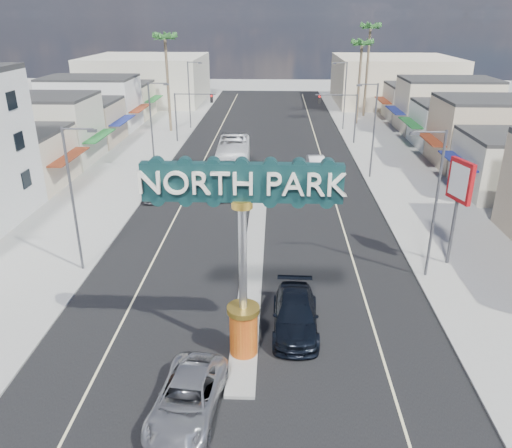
# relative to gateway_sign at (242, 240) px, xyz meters

# --- Properties ---
(ground) EXTENTS (160.00, 160.00, 0.00)m
(ground) POSITION_rel_gateway_sign_xyz_m (0.00, 28.02, -5.93)
(ground) COLOR gray
(ground) RESTS_ON ground
(road) EXTENTS (20.00, 120.00, 0.01)m
(road) POSITION_rel_gateway_sign_xyz_m (0.00, 28.02, -5.92)
(road) COLOR black
(road) RESTS_ON ground
(median_island) EXTENTS (1.30, 30.00, 0.16)m
(median_island) POSITION_rel_gateway_sign_xyz_m (0.00, 12.02, -5.85)
(median_island) COLOR gray
(median_island) RESTS_ON ground
(sidewalk_left) EXTENTS (8.00, 120.00, 0.12)m
(sidewalk_left) POSITION_rel_gateway_sign_xyz_m (-14.00, 28.02, -5.87)
(sidewalk_left) COLOR gray
(sidewalk_left) RESTS_ON ground
(sidewalk_right) EXTENTS (8.00, 120.00, 0.12)m
(sidewalk_right) POSITION_rel_gateway_sign_xyz_m (14.00, 28.02, -5.87)
(sidewalk_right) COLOR gray
(sidewalk_right) RESTS_ON ground
(storefront_row_left) EXTENTS (12.00, 42.00, 6.00)m
(storefront_row_left) POSITION_rel_gateway_sign_xyz_m (-24.00, 41.02, -2.93)
(storefront_row_left) COLOR beige
(storefront_row_left) RESTS_ON ground
(storefront_row_right) EXTENTS (12.00, 42.00, 6.00)m
(storefront_row_right) POSITION_rel_gateway_sign_xyz_m (24.00, 41.02, -2.93)
(storefront_row_right) COLOR #B7B29E
(storefront_row_right) RESTS_ON ground
(backdrop_far_left) EXTENTS (20.00, 20.00, 8.00)m
(backdrop_far_left) POSITION_rel_gateway_sign_xyz_m (-22.00, 73.02, -1.93)
(backdrop_far_left) COLOR #B7B29E
(backdrop_far_left) RESTS_ON ground
(backdrop_far_right) EXTENTS (20.00, 20.00, 8.00)m
(backdrop_far_right) POSITION_rel_gateway_sign_xyz_m (22.00, 73.02, -1.93)
(backdrop_far_right) COLOR beige
(backdrop_far_right) RESTS_ON ground
(gateway_sign) EXTENTS (8.20, 1.50, 9.15)m
(gateway_sign) POSITION_rel_gateway_sign_xyz_m (0.00, 0.00, 0.00)
(gateway_sign) COLOR #B1260D
(gateway_sign) RESTS_ON median_island
(traffic_signal_left) EXTENTS (5.09, 0.45, 6.00)m
(traffic_signal_left) POSITION_rel_gateway_sign_xyz_m (-9.18, 42.02, -1.65)
(traffic_signal_left) COLOR #47474C
(traffic_signal_left) RESTS_ON ground
(traffic_signal_right) EXTENTS (5.09, 0.45, 6.00)m
(traffic_signal_right) POSITION_rel_gateway_sign_xyz_m (9.18, 42.02, -1.65)
(traffic_signal_right) COLOR #47474C
(traffic_signal_right) RESTS_ON ground
(streetlight_l_near) EXTENTS (2.03, 0.22, 9.00)m
(streetlight_l_near) POSITION_rel_gateway_sign_xyz_m (-10.43, 8.02, -0.86)
(streetlight_l_near) COLOR #47474C
(streetlight_l_near) RESTS_ON ground
(streetlight_l_mid) EXTENTS (2.03, 0.22, 9.00)m
(streetlight_l_mid) POSITION_rel_gateway_sign_xyz_m (-10.43, 28.02, -0.86)
(streetlight_l_mid) COLOR #47474C
(streetlight_l_mid) RESTS_ON ground
(streetlight_l_far) EXTENTS (2.03, 0.22, 9.00)m
(streetlight_l_far) POSITION_rel_gateway_sign_xyz_m (-10.43, 50.02, -0.86)
(streetlight_l_far) COLOR #47474C
(streetlight_l_far) RESTS_ON ground
(streetlight_r_near) EXTENTS (2.03, 0.22, 9.00)m
(streetlight_r_near) POSITION_rel_gateway_sign_xyz_m (10.43, 8.02, -0.86)
(streetlight_r_near) COLOR #47474C
(streetlight_r_near) RESTS_ON ground
(streetlight_r_mid) EXTENTS (2.03, 0.22, 9.00)m
(streetlight_r_mid) POSITION_rel_gateway_sign_xyz_m (10.43, 28.02, -0.86)
(streetlight_r_mid) COLOR #47474C
(streetlight_r_mid) RESTS_ON ground
(streetlight_r_far) EXTENTS (2.03, 0.22, 9.00)m
(streetlight_r_far) POSITION_rel_gateway_sign_xyz_m (10.43, 50.02, -0.86)
(streetlight_r_far) COLOR #47474C
(streetlight_r_far) RESTS_ON ground
(palm_left_far) EXTENTS (2.60, 2.60, 13.10)m
(palm_left_far) POSITION_rel_gateway_sign_xyz_m (-13.00, 48.02, 5.57)
(palm_left_far) COLOR brown
(palm_left_far) RESTS_ON ground
(palm_right_mid) EXTENTS (2.60, 2.60, 12.10)m
(palm_right_mid) POSITION_rel_gateway_sign_xyz_m (13.00, 54.02, 4.67)
(palm_right_mid) COLOR brown
(palm_right_mid) RESTS_ON ground
(palm_right_far) EXTENTS (2.60, 2.60, 14.10)m
(palm_right_far) POSITION_rel_gateway_sign_xyz_m (15.00, 60.02, 6.46)
(palm_right_far) COLOR brown
(palm_right_far) RESTS_ON ground
(suv_left) EXTENTS (3.00, 5.55, 1.48)m
(suv_left) POSITION_rel_gateway_sign_xyz_m (-2.00, -3.81, -5.19)
(suv_left) COLOR #A3A4A8
(suv_left) RESTS_ON ground
(suv_right) EXTENTS (2.35, 5.60, 1.62)m
(suv_right) POSITION_rel_gateway_sign_xyz_m (2.47, 2.26, -5.12)
(suv_right) COLOR black
(suv_right) RESTS_ON ground
(car_parked_left) EXTENTS (2.10, 4.46, 1.47)m
(car_parked_left) POSITION_rel_gateway_sign_xyz_m (-9.00, 21.43, -5.19)
(car_parked_left) COLOR slate
(car_parked_left) RESTS_ON ground
(car_parked_right) EXTENTS (1.87, 4.70, 1.52)m
(car_parked_right) POSITION_rel_gateway_sign_xyz_m (5.50, 29.96, -5.17)
(car_parked_right) COLOR silver
(car_parked_right) RESTS_ON ground
(city_bus) EXTENTS (3.44, 12.83, 3.55)m
(city_bus) POSITION_rel_gateway_sign_xyz_m (-2.71, 26.30, -4.15)
(city_bus) COLOR white
(city_bus) RESTS_ON ground
(bank_pylon_sign) EXTENTS (0.86, 2.10, 6.75)m
(bank_pylon_sign) POSITION_rel_gateway_sign_xyz_m (12.43, 9.71, -0.70)
(bank_pylon_sign) COLOR #47474C
(bank_pylon_sign) RESTS_ON sidewalk_right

